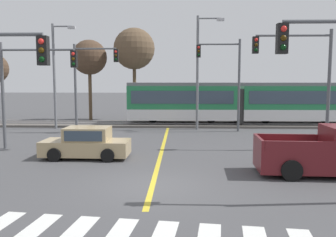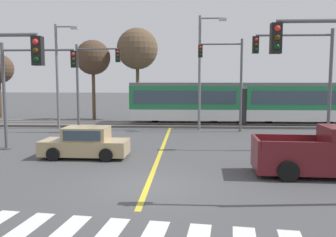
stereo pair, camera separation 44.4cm
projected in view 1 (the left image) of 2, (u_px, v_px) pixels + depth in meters
ground_plane at (152, 186)px, 12.71m from camera, size 200.00×200.00×0.00m
track_bed at (169, 124)px, 30.21m from camera, size 120.00×4.00×0.18m
rail_near at (168, 123)px, 29.48m from camera, size 120.00×0.08×0.10m
rail_far at (169, 122)px, 30.91m from camera, size 120.00×0.08×0.10m
light_rail_tram at (239, 101)px, 29.79m from camera, size 18.50×2.64×3.43m
crosswalk_stripe_1 at (27, 236)px, 8.65m from camera, size 0.88×2.85×0.01m
lane_centre_line at (162, 150)px, 19.23m from camera, size 0.20×18.12×0.01m
sedan_crossing at (86, 144)px, 17.31m from camera, size 4.23×1.97×1.52m
pickup_truck at (329, 154)px, 14.16m from camera, size 5.48×2.41×1.98m
traffic_light_mid_right at (304, 70)px, 19.16m from camera, size 4.25×0.38×6.50m
traffic_light_mid_left at (29, 78)px, 19.30m from camera, size 4.25×0.38×5.83m
traffic_light_far_right at (226, 72)px, 26.05m from camera, size 3.25×0.38×6.78m
traffic_light_far_left at (89, 75)px, 25.60m from camera, size 3.25×0.38×6.38m
street_lamp_west at (56, 70)px, 27.52m from camera, size 1.85×0.28×8.11m
street_lamp_centre at (200, 66)px, 27.05m from camera, size 2.07×0.28×8.63m
bare_tree_west at (89, 58)px, 33.47m from camera, size 3.28×3.28×7.60m
bare_tree_east at (134, 49)px, 33.18m from camera, size 3.85×3.85×8.67m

